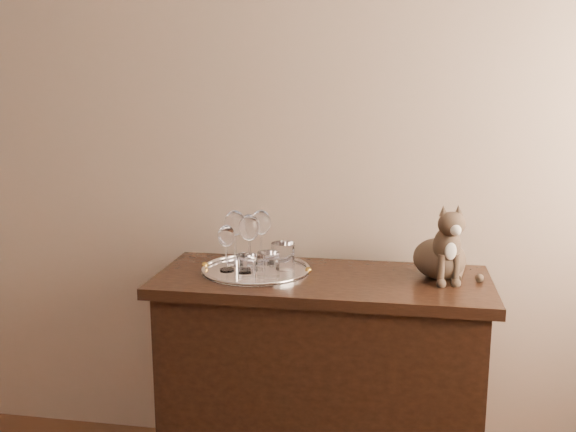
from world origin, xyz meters
name	(u,v)px	position (x,y,z in m)	size (l,w,h in m)	color
wall_back	(186,129)	(0.00, 2.25, 1.35)	(4.00, 0.10, 2.70)	tan
sideboard	(321,386)	(0.60, 1.94, 0.42)	(1.20, 0.50, 0.85)	black
tray	(256,271)	(0.35, 1.95, 0.85)	(0.40, 0.40, 0.01)	white
wine_glass_a	(235,237)	(0.26, 2.03, 0.96)	(0.08, 0.08, 0.21)	white
wine_glass_b	(261,236)	(0.35, 2.07, 0.96)	(0.08, 0.08, 0.20)	silver
wine_glass_c	(227,248)	(0.25, 1.93, 0.94)	(0.06, 0.06, 0.17)	white
wine_glass_d	(249,242)	(0.33, 1.96, 0.96)	(0.08, 0.08, 0.21)	white
tumbler_a	(268,265)	(0.42, 1.88, 0.90)	(0.08, 0.08, 0.09)	silver
tumbler_b	(246,266)	(0.34, 1.87, 0.90)	(0.07, 0.07, 0.08)	white
tumbler_c	(283,256)	(0.45, 1.99, 0.91)	(0.09, 0.09, 0.10)	white
cat	(440,239)	(1.01, 2.00, 0.99)	(0.28, 0.26, 0.28)	#4E412E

